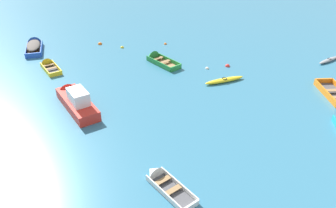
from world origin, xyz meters
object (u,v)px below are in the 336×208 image
at_px(mooring_buoy_between_boats_right, 207,69).
at_px(mooring_buoy_near_foreground, 165,44).
at_px(rowboat_green_near_left, 157,59).
at_px(rowboat_yellow_midfield_right, 48,65).
at_px(kayak_grey_far_right, 329,60).
at_px(motor_launch_red_back_row_center, 75,100).
at_px(mooring_buoy_outer_edge, 227,66).
at_px(rowboat_blue_far_left, 34,45).
at_px(mooring_buoy_central, 100,44).
at_px(mooring_buoy_midfield, 122,48).
at_px(rowboat_white_far_back, 160,179).
at_px(kayak_yellow_foreground_center, 224,80).

bearing_deg(mooring_buoy_between_boats_right, mooring_buoy_near_foreground, 119.05).
height_order(rowboat_green_near_left, mooring_buoy_near_foreground, rowboat_green_near_left).
xyz_separation_m(rowboat_yellow_midfield_right, kayak_grey_far_right, (26.78, -0.14, -0.04)).
height_order(motor_launch_red_back_row_center, mooring_buoy_outer_edge, motor_launch_red_back_row_center).
bearing_deg(rowboat_blue_far_left, mooring_buoy_central, 7.43).
relative_size(mooring_buoy_central, mooring_buoy_midfield, 1.21).
distance_m(rowboat_white_far_back, rowboat_blue_far_left, 23.90).
bearing_deg(mooring_buoy_near_foreground, rowboat_green_near_left, -103.62).
xyz_separation_m(rowboat_green_near_left, rowboat_white_far_back, (-0.25, -16.58, -0.05)).
relative_size(motor_launch_red_back_row_center, kayak_grey_far_right, 2.05).
bearing_deg(motor_launch_red_back_row_center, mooring_buoy_near_foreground, 59.41).
xyz_separation_m(kayak_grey_far_right, mooring_buoy_between_boats_right, (-12.03, -1.01, -0.14)).
bearing_deg(rowboat_yellow_midfield_right, mooring_buoy_outer_edge, -2.52).
xyz_separation_m(rowboat_yellow_midfield_right, mooring_buoy_midfield, (6.59, 4.49, -0.18)).
relative_size(motor_launch_red_back_row_center, mooring_buoy_midfield, 15.49).
bearing_deg(motor_launch_red_back_row_center, mooring_buoy_midfield, 76.63).
bearing_deg(kayak_grey_far_right, rowboat_green_near_left, 176.39).
relative_size(kayak_yellow_foreground_center, mooring_buoy_central, 8.19).
height_order(kayak_grey_far_right, mooring_buoy_between_boats_right, kayak_grey_far_right).
distance_m(rowboat_yellow_midfield_right, mooring_buoy_midfield, 7.98).
bearing_deg(rowboat_green_near_left, motor_launch_red_back_row_center, -127.84).
bearing_deg(kayak_yellow_foreground_center, rowboat_white_far_back, -116.70).
xyz_separation_m(rowboat_green_near_left, mooring_buoy_near_foreground, (1.05, 4.35, -0.21)).
distance_m(rowboat_white_far_back, mooring_buoy_midfield, 20.43).
height_order(rowboat_blue_far_left, mooring_buoy_midfield, rowboat_blue_far_left).
relative_size(mooring_buoy_outer_edge, mooring_buoy_between_boats_right, 1.35).
distance_m(rowboat_blue_far_left, mooring_buoy_central, 6.75).
bearing_deg(rowboat_white_far_back, mooring_buoy_outer_edge, 65.33).
bearing_deg(rowboat_white_far_back, rowboat_green_near_left, 89.12).
height_order(rowboat_blue_far_left, mooring_buoy_outer_edge, rowboat_blue_far_left).
height_order(rowboat_blue_far_left, mooring_buoy_near_foreground, rowboat_blue_far_left).
xyz_separation_m(motor_launch_red_back_row_center, rowboat_yellow_midfield_right, (-3.79, 7.26, -0.40)).
bearing_deg(rowboat_green_near_left, mooring_buoy_near_foreground, 76.38).
bearing_deg(rowboat_blue_far_left, rowboat_green_near_left, -16.83).
bearing_deg(kayak_grey_far_right, kayak_yellow_foreground_center, -161.18).
relative_size(motor_launch_red_back_row_center, rowboat_white_far_back, 1.61).
relative_size(kayak_grey_far_right, mooring_buoy_between_boats_right, 8.49).
bearing_deg(kayak_grey_far_right, mooring_buoy_between_boats_right, -175.22).
distance_m(mooring_buoy_central, mooring_buoy_near_foreground, 7.06).
height_order(rowboat_yellow_midfield_right, mooring_buoy_near_foreground, rowboat_yellow_midfield_right).
xyz_separation_m(motor_launch_red_back_row_center, rowboat_blue_far_left, (-6.34, 12.01, -0.20)).
distance_m(rowboat_white_far_back, mooring_buoy_near_foreground, 20.97).
xyz_separation_m(rowboat_blue_far_left, kayak_yellow_foreground_center, (18.36, -8.62, -0.22)).
bearing_deg(rowboat_yellow_midfield_right, rowboat_green_near_left, 5.15).
bearing_deg(mooring_buoy_near_foreground, rowboat_blue_far_left, -177.87).
bearing_deg(kayak_yellow_foreground_center, mooring_buoy_between_boats_right, 111.29).
relative_size(rowboat_yellow_midfield_right, mooring_buoy_midfield, 9.10).
height_order(rowboat_white_far_back, kayak_yellow_foreground_center, rowboat_white_far_back).
bearing_deg(mooring_buoy_outer_edge, mooring_buoy_central, 153.22).
xyz_separation_m(rowboat_green_near_left, mooring_buoy_outer_edge, (6.60, -1.65, -0.21)).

